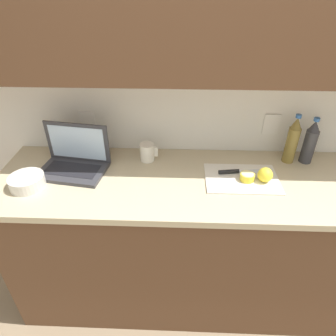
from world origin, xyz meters
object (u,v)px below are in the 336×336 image
(cutting_board, at_px, (242,178))
(lemon_whole_beside, at_px, (265,175))
(laptop, at_px, (74,159))
(bowl_white, at_px, (27,181))
(measuring_cup, at_px, (147,152))
(lemon_half_cut, at_px, (247,177))
(bottle_oil_tall, at_px, (292,141))
(bottle_green_soda, at_px, (310,142))
(knife, at_px, (235,172))

(cutting_board, height_order, lemon_whole_beside, lemon_whole_beside)
(laptop, distance_m, bowl_white, 0.26)
(lemon_whole_beside, distance_m, bowl_white, 1.20)
(lemon_whole_beside, relative_size, measuring_cup, 0.74)
(lemon_half_cut, distance_m, bottle_oil_tall, 0.36)
(laptop, xyz_separation_m, bottle_oil_tall, (1.19, 0.12, 0.07))
(bottle_green_soda, relative_size, measuring_cup, 2.63)
(laptop, relative_size, cutting_board, 1.01)
(bottle_oil_tall, relative_size, bowl_white, 1.65)
(cutting_board, height_order, lemon_half_cut, lemon_half_cut)
(laptop, relative_size, bowl_white, 2.20)
(cutting_board, bearing_deg, bottle_green_soda, 26.08)
(bottle_green_soda, xyz_separation_m, bowl_white, (-1.48, -0.30, -0.09))
(laptop, bearing_deg, bottle_green_soda, 13.93)
(cutting_board, distance_m, measuring_cup, 0.54)
(lemon_half_cut, distance_m, bottle_green_soda, 0.43)
(bottle_green_soda, relative_size, bowl_white, 1.55)
(knife, relative_size, lemon_whole_beside, 3.66)
(knife, bearing_deg, measuring_cup, 156.77)
(bottle_green_soda, relative_size, bottle_oil_tall, 0.94)
(lemon_half_cut, relative_size, measuring_cup, 0.71)
(knife, height_order, bottle_green_soda, bottle_green_soda)
(cutting_board, xyz_separation_m, bottle_oil_tall, (0.29, 0.19, 0.13))
(cutting_board, bearing_deg, measuring_cup, 161.52)
(lemon_half_cut, bearing_deg, laptop, 174.53)
(lemon_whole_beside, height_order, bottle_oil_tall, bottle_oil_tall)
(cutting_board, bearing_deg, knife, 122.74)
(laptop, height_order, bowl_white, laptop)
(knife, relative_size, measuring_cup, 2.72)
(laptop, bearing_deg, bowl_white, -129.71)
(lemon_whole_beside, relative_size, bottle_oil_tall, 0.27)
(laptop, distance_m, measuring_cup, 0.40)
(laptop, distance_m, bottle_green_soda, 1.29)
(laptop, xyz_separation_m, cutting_board, (0.90, -0.07, -0.05))
(knife, xyz_separation_m, bottle_oil_tall, (0.32, 0.15, 0.11))
(measuring_cup, xyz_separation_m, bowl_white, (-0.58, -0.28, -0.02))
(knife, xyz_separation_m, bottle_green_soda, (0.42, 0.15, 0.11))
(knife, bearing_deg, cutting_board, -65.82)
(bottle_green_soda, distance_m, bottle_oil_tall, 0.10)
(laptop, height_order, bottle_green_soda, bottle_green_soda)
(bottle_oil_tall, bearing_deg, measuring_cup, -178.59)
(bottle_oil_tall, distance_m, measuring_cup, 0.81)
(laptop, xyz_separation_m, lemon_whole_beside, (1.01, -0.09, -0.01))
(bottle_oil_tall, bearing_deg, lemon_whole_beside, -130.51)
(knife, bearing_deg, bottle_oil_tall, 15.99)
(bottle_green_soda, distance_m, bowl_white, 1.51)
(cutting_board, distance_m, lemon_whole_beside, 0.12)
(knife, distance_m, lemon_whole_beside, 0.16)
(lemon_whole_beside, bearing_deg, knife, 154.30)
(lemon_half_cut, height_order, measuring_cup, measuring_cup)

